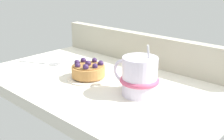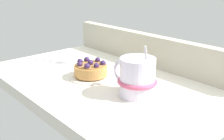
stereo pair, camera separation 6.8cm
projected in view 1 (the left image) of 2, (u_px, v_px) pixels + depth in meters
ground_plane at (101, 85)px, 74.58cm from camera, size 66.94×41.03×3.16cm
window_rail_back at (143, 49)px, 85.71cm from camera, size 65.60×3.09×9.45cm
dessert_plate at (89, 77)px, 74.55cm from camera, size 11.62×11.62×0.77cm
raspberry_tart at (88, 70)px, 73.85cm from camera, size 9.00×9.00×4.37cm
coffee_mug at (139, 77)px, 63.49cm from camera, size 12.60×9.30×12.22cm
dessert_fork at (38, 62)px, 87.29cm from camera, size 14.59×7.93×0.60cm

